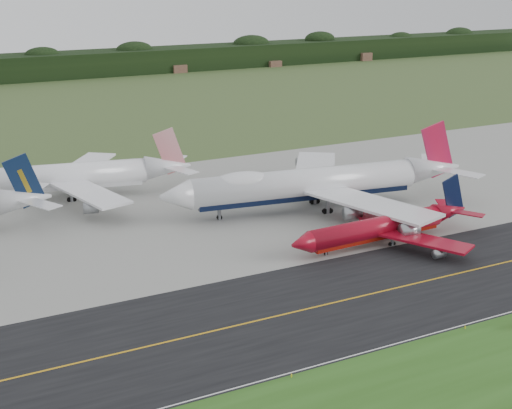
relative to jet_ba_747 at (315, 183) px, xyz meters
name	(u,v)px	position (x,y,z in m)	size (l,w,h in m)	color
ground	(376,281)	(-10.59, -38.56, -6.26)	(600.00, 600.00, 0.00)	#435427
taxiway	(390,289)	(-10.59, -42.56, -6.25)	(400.00, 32.00, 0.02)	black
apron	(249,201)	(-10.59, 12.44, -6.25)	(400.00, 78.00, 0.01)	gray
taxiway_centreline	(390,289)	(-10.59, -42.56, -6.23)	(400.00, 0.40, 0.00)	orange
taxiway_edge_line	(452,328)	(-10.59, -58.06, -6.23)	(400.00, 0.25, 0.00)	silver
horizon_treeline	(54,67)	(-10.59, 235.20, -0.79)	(700.00, 25.00, 12.00)	black
jet_ba_747	(315,183)	(0.00, 0.00, 0.00)	(73.11, 60.05, 18.39)	silver
jet_red_737	(385,227)	(1.90, -23.86, -3.03)	(43.24, 35.27, 11.68)	maroon
jet_star_tail	(69,177)	(-47.88, 33.68, -1.03)	(59.20, 48.86, 15.67)	white
edge_marker_left	(291,376)	(-39.16, -59.06, -6.01)	(0.16, 0.16, 0.50)	yellow
edge_marker_center	(465,327)	(-8.85, -59.06, -6.01)	(0.16, 0.16, 0.50)	yellow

